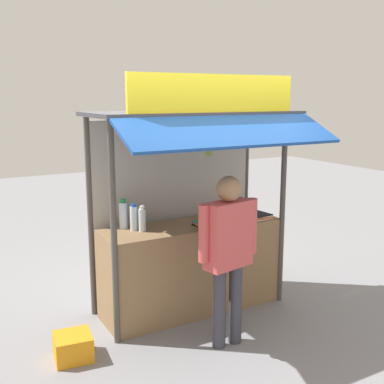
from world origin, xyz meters
name	(u,v)px	position (x,y,z in m)	size (l,w,h in m)	color
ground_plane	(192,308)	(0.00, 0.00, 0.00)	(20.00, 20.00, 0.00)	gray
stall_counter	(192,267)	(0.00, 0.00, 0.48)	(1.96, 0.59, 0.96)	olive
stall_structure	(189,173)	(0.00, 0.07, 1.50)	(2.16, 1.43, 2.50)	#4C4742
water_bottle_right	(123,215)	(-0.69, 0.21, 1.10)	(0.09, 0.09, 0.31)	silver
water_bottle_mid_left	(142,219)	(-0.57, 0.01, 1.08)	(0.07, 0.07, 0.26)	silver
water_bottle_far_left	(134,218)	(-0.63, 0.09, 1.09)	(0.08, 0.08, 0.28)	silver
magazine_stack_far_right	(206,224)	(0.08, -0.15, 0.98)	(0.20, 0.29, 0.05)	black
magazine_stack_mid_right	(258,216)	(0.78, -0.12, 0.98)	(0.25, 0.27, 0.05)	white
banana_bunch_inner_right	(135,148)	(-0.80, -0.40, 1.85)	(0.09, 0.09, 0.24)	#332D23
banana_bunch_inner_left	(209,148)	(-0.04, -0.40, 1.81)	(0.10, 0.10, 0.29)	#332D23
vendor_person	(228,246)	(-0.09, -0.83, 0.97)	(0.61, 0.28, 1.61)	#383842
plastic_crate	(73,347)	(-1.42, -0.38, 0.11)	(0.32, 0.32, 0.22)	orange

